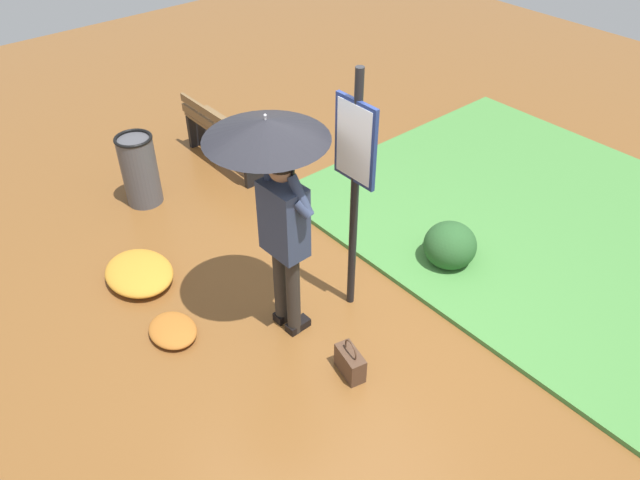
{
  "coord_description": "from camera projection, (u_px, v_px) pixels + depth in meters",
  "views": [
    {
      "loc": [
        -2.93,
        2.56,
        4.02
      ],
      "look_at": [
        0.15,
        -0.04,
        0.85
      ],
      "focal_mm": 34.33,
      "sensor_mm": 36.0,
      "label": 1
    }
  ],
  "objects": [
    {
      "name": "person_with_umbrella",
      "position": [
        274.0,
        176.0,
        4.62
      ],
      "size": [
        0.96,
        0.96,
        2.04
      ],
      "color": "#2D2823",
      "rests_on": "ground_plane"
    },
    {
      "name": "leaf_pile_by_bench",
      "position": [
        173.0,
        330.0,
        5.4
      ],
      "size": [
        0.5,
        0.4,
        0.11
      ],
      "color": "#A86023",
      "rests_on": "ground_plane"
    },
    {
      "name": "info_sign_post",
      "position": [
        355.0,
        170.0,
        4.89
      ],
      "size": [
        0.44,
        0.07,
        2.3
      ],
      "color": "black",
      "rests_on": "ground_plane"
    },
    {
      "name": "grass_verge",
      "position": [
        548.0,
        221.0,
        6.74
      ],
      "size": [
        4.8,
        4.0,
        0.05
      ],
      "color": "#47843D",
      "rests_on": "ground_plane"
    },
    {
      "name": "shrub_cluster",
      "position": [
        448.0,
        244.0,
        6.1
      ],
      "size": [
        0.58,
        0.53,
        0.47
      ],
      "color": "#285628",
      "rests_on": "ground_plane"
    },
    {
      "name": "handbag",
      "position": [
        350.0,
        362.0,
        5.02
      ],
      "size": [
        0.32,
        0.2,
        0.37
      ],
      "color": "#4C3323",
      "rests_on": "ground_plane"
    },
    {
      "name": "trash_bin",
      "position": [
        140.0,
        170.0,
        6.83
      ],
      "size": [
        0.42,
        0.42,
        0.83
      ],
      "color": "#4C4C51",
      "rests_on": "ground_plane"
    },
    {
      "name": "leaf_pile_near_person",
      "position": [
        139.0,
        273.0,
        5.96
      ],
      "size": [
        0.78,
        0.62,
        0.17
      ],
      "color": "#C68428",
      "rests_on": "ground_plane"
    },
    {
      "name": "ground_plane",
      "position": [
        327.0,
        324.0,
        5.54
      ],
      "size": [
        18.0,
        18.0,
        0.0
      ],
      "primitive_type": "plane",
      "color": "brown"
    },
    {
      "name": "park_bench",
      "position": [
        224.0,
        135.0,
        7.51
      ],
      "size": [
        1.4,
        0.37,
        0.75
      ],
      "color": "black",
      "rests_on": "ground_plane"
    }
  ]
}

